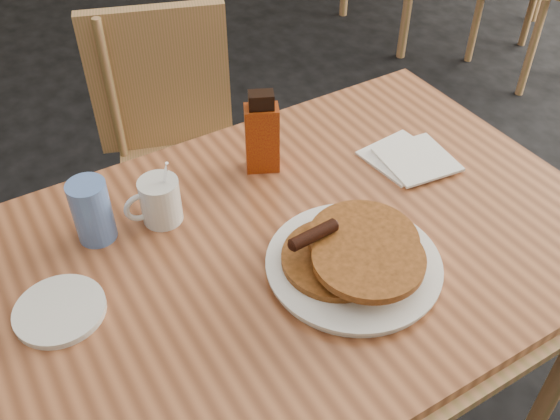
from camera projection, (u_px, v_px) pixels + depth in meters
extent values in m
cube|color=#AD643D|center=(295.00, 248.00, 1.18)|extent=(1.23, 0.86, 0.04)
cube|color=tan|center=(295.00, 253.00, 1.19)|extent=(1.28, 0.90, 0.02)
cylinder|color=tan|center=(395.00, 211.00, 1.82)|extent=(0.04, 0.04, 0.71)
cube|color=tan|center=(191.00, 179.00, 1.82)|extent=(0.49, 0.49, 0.04)
cube|color=tan|center=(160.00, 80.00, 1.78)|extent=(0.39, 0.15, 0.43)
cylinder|color=tan|center=(167.00, 286.00, 1.81)|extent=(0.04, 0.04, 0.41)
cylinder|color=tan|center=(224.00, 189.00, 2.13)|extent=(0.04, 0.04, 0.41)
cylinder|color=tan|center=(532.00, 49.00, 2.81)|extent=(0.04, 0.04, 0.47)
cylinder|color=tan|center=(533.00, 3.00, 3.18)|extent=(0.04, 0.04, 0.47)
cylinder|color=white|center=(353.00, 265.00, 1.11)|extent=(0.30, 0.30, 0.02)
cylinder|color=white|center=(354.00, 263.00, 1.11)|extent=(0.31, 0.31, 0.01)
cylinder|color=#A15321|center=(336.00, 258.00, 1.10)|extent=(0.20, 0.20, 0.01)
cylinder|color=#A15321|center=(363.00, 239.00, 1.12)|extent=(0.20, 0.20, 0.01)
cylinder|color=#A15321|center=(368.00, 258.00, 1.06)|extent=(0.20, 0.20, 0.01)
cylinder|color=black|center=(314.00, 235.00, 1.07)|extent=(0.09, 0.04, 0.02)
cylinder|color=white|center=(161.00, 201.00, 1.18)|extent=(0.08, 0.08, 0.09)
torus|color=white|center=(140.00, 207.00, 1.17)|extent=(0.06, 0.01, 0.06)
cylinder|color=black|center=(158.00, 185.00, 1.16)|extent=(0.07, 0.07, 0.01)
cylinder|color=white|center=(164.00, 186.00, 1.17)|extent=(0.02, 0.05, 0.13)
cube|color=maroon|center=(262.00, 139.00, 1.29)|extent=(0.08, 0.07, 0.15)
cube|color=black|center=(261.00, 100.00, 1.22)|extent=(0.06, 0.05, 0.03)
cube|color=white|center=(402.00, 157.00, 1.36)|extent=(0.17, 0.17, 0.01)
cube|color=white|center=(417.00, 159.00, 1.34)|extent=(0.15, 0.15, 0.01)
cylinder|color=#587FD0|center=(92.00, 211.00, 1.14)|extent=(0.09, 0.09, 0.13)
cylinder|color=white|center=(60.00, 310.00, 1.04)|extent=(0.15, 0.15, 0.01)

